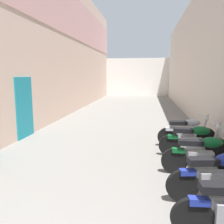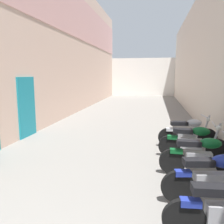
{
  "view_description": "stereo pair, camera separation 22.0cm",
  "coord_description": "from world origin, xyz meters",
  "views": [
    {
      "loc": [
        1.09,
        -0.0,
        2.29
      ],
      "look_at": [
        0.06,
        6.86,
        1.16
      ],
      "focal_mm": 37.31,
      "sensor_mm": 36.0,
      "label": 1
    },
    {
      "loc": [
        1.31,
        0.03,
        2.29
      ],
      "look_at": [
        0.06,
        6.86,
        1.16
      ],
      "focal_mm": 37.31,
      "sensor_mm": 36.0,
      "label": 2
    }
  ],
  "objects": [
    {
      "name": "building_right",
      "position": [
        3.53,
        12.69,
        3.13
      ],
      "size": [
        0.45,
        25.39,
        6.27
      ],
      "color": "beige",
      "rests_on": "ground"
    },
    {
      "name": "motorcycle_seventh",
      "position": [
        2.39,
        7.53,
        0.5
      ],
      "size": [
        1.84,
        0.58,
        1.04
      ],
      "color": "black",
      "rests_on": "ground"
    },
    {
      "name": "motorcycle_sixth",
      "position": [
        2.39,
        6.45,
        0.5
      ],
      "size": [
        1.85,
        0.58,
        1.04
      ],
      "color": "black",
      "rests_on": "ground"
    },
    {
      "name": "motorcycle_fourth",
      "position": [
        2.39,
        4.19,
        0.5
      ],
      "size": [
        1.84,
        0.58,
        1.04
      ],
      "color": "black",
      "rests_on": "ground"
    },
    {
      "name": "building_far_end",
      "position": [
        0.0,
        26.39,
        2.01
      ],
      "size": [
        9.66,
        2.0,
        4.01
      ],
      "primitive_type": "cube",
      "color": "silver",
      "rests_on": "ground"
    },
    {
      "name": "ground_plane",
      "position": [
        0.0,
        10.7,
        0.0
      ],
      "size": [
        41.39,
        41.39,
        0.0
      ],
      "primitive_type": "plane",
      "color": "slate"
    },
    {
      "name": "building_left",
      "position": [
        -3.52,
        12.64,
        4.0
      ],
      "size": [
        0.45,
        25.39,
        7.93
      ],
      "color": "beige",
      "rests_on": "ground"
    },
    {
      "name": "motorcycle_fifth",
      "position": [
        2.39,
        5.32,
        0.5
      ],
      "size": [
        1.85,
        0.58,
        1.04
      ],
      "color": "black",
      "rests_on": "ground"
    }
  ]
}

